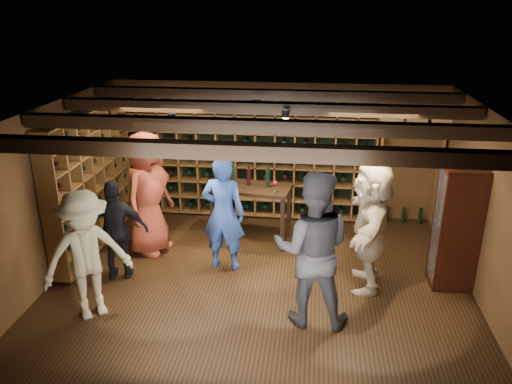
# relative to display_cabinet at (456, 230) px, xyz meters

# --- Properties ---
(ground) EXTENTS (6.00, 6.00, 0.00)m
(ground) POSITION_rel_display_cabinet_xyz_m (-2.71, -0.20, -0.86)
(ground) COLOR black
(ground) RESTS_ON ground
(room_shell) EXTENTS (6.00, 6.00, 6.00)m
(room_shell) POSITION_rel_display_cabinet_xyz_m (-2.71, -0.15, 1.56)
(room_shell) COLOR #4D331A
(room_shell) RESTS_ON ground
(wine_rack_back) EXTENTS (4.65, 0.30, 2.20)m
(wine_rack_back) POSITION_rel_display_cabinet_xyz_m (-3.24, 2.13, 0.29)
(wine_rack_back) COLOR brown
(wine_rack_back) RESTS_ON ground
(wine_rack_left) EXTENTS (0.30, 2.65, 2.20)m
(wine_rack_left) POSITION_rel_display_cabinet_xyz_m (-5.54, 0.62, 0.29)
(wine_rack_left) COLOR brown
(wine_rack_left) RESTS_ON ground
(crate_shelf) EXTENTS (1.20, 0.32, 2.07)m
(crate_shelf) POSITION_rel_display_cabinet_xyz_m (-0.31, 2.12, 0.71)
(crate_shelf) COLOR brown
(crate_shelf) RESTS_ON ground
(display_cabinet) EXTENTS (0.55, 0.50, 1.75)m
(display_cabinet) POSITION_rel_display_cabinet_xyz_m (0.00, 0.00, 0.00)
(display_cabinet) COLOR black
(display_cabinet) RESTS_ON ground
(man_blue_shirt) EXTENTS (0.69, 0.49, 1.78)m
(man_blue_shirt) POSITION_rel_display_cabinet_xyz_m (-3.30, 0.11, 0.03)
(man_blue_shirt) COLOR navy
(man_blue_shirt) RESTS_ON ground
(man_grey_suit) EXTENTS (1.01, 0.80, 2.01)m
(man_grey_suit) POSITION_rel_display_cabinet_xyz_m (-1.97, -1.11, 0.15)
(man_grey_suit) COLOR black
(man_grey_suit) RESTS_ON ground
(guest_red_floral) EXTENTS (0.89, 1.12, 2.00)m
(guest_red_floral) POSITION_rel_display_cabinet_xyz_m (-4.58, 0.50, 0.14)
(guest_red_floral) COLOR maroon
(guest_red_floral) RESTS_ON ground
(guest_woman_black) EXTENTS (0.94, 0.54, 1.51)m
(guest_woman_black) POSITION_rel_display_cabinet_xyz_m (-4.77, -0.38, -0.10)
(guest_woman_black) COLOR black
(guest_woman_black) RESTS_ON ground
(guest_khaki) EXTENTS (1.27, 1.19, 1.72)m
(guest_khaki) POSITION_rel_display_cabinet_xyz_m (-4.78, -1.33, 0.00)
(guest_khaki) COLOR #837B5B
(guest_khaki) RESTS_ON ground
(guest_beige) EXTENTS (0.68, 1.76, 1.86)m
(guest_beige) POSITION_rel_display_cabinet_xyz_m (-1.19, -0.17, 0.07)
(guest_beige) COLOR tan
(guest_beige) RESTS_ON ground
(tasting_table) EXTENTS (1.37, 0.81, 1.26)m
(tasting_table) POSITION_rel_display_cabinet_xyz_m (-3.01, 1.08, -0.00)
(tasting_table) COLOR black
(tasting_table) RESTS_ON ground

